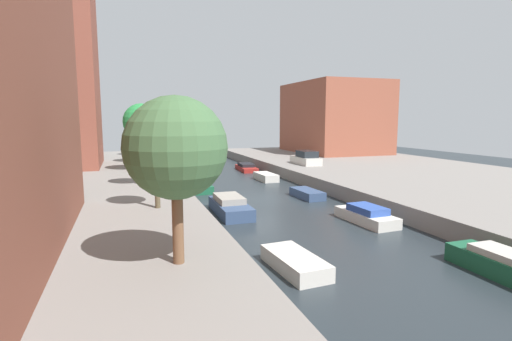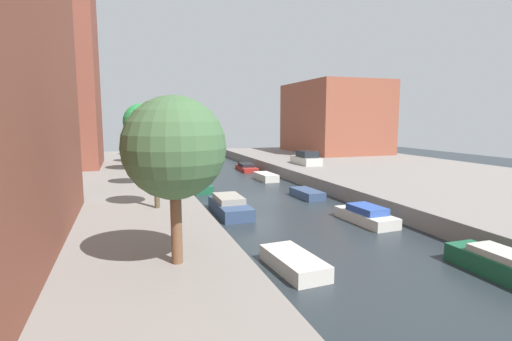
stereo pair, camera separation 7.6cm
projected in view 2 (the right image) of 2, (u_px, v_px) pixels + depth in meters
The scene contains 21 objects.
ground_plane at pixel (261, 199), 26.84m from camera, with size 84.00×84.00×0.00m, color #232B30.
quay_left at pixel (12, 208), 22.04m from camera, with size 20.00×64.00×1.00m, color gray.
quay_right at pixel (436, 181), 31.50m from camera, with size 20.00×64.00×1.00m, color gray.
apartment_tower_far at pixel (34, 22), 34.51m from camera, with size 10.00×8.79×26.12m, color brown.
low_block_right at pixel (334, 118), 52.25m from camera, with size 10.00×13.74×9.22m, color brown.
street_tree_0 at pixel (174, 148), 11.84m from camera, with size 3.18×3.18×5.25m.
street_tree_1 at pixel (155, 131), 19.35m from camera, with size 1.99×1.99×4.95m.
street_tree_2 at pixel (147, 126), 25.79m from camera, with size 2.19×2.19×5.20m.
street_tree_3 at pixel (142, 122), 33.65m from camera, with size 3.16×3.16×5.82m.
street_tree_4 at pixel (139, 130), 40.26m from camera, with size 2.82×2.82×4.73m.
street_tree_5 at pixel (137, 125), 47.33m from camera, with size 1.90×1.90×4.72m.
parked_car at pixel (306, 158), 38.69m from camera, with size 1.85×4.23×1.36m.
moored_boat_left_1 at pixel (294, 263), 14.26m from camera, with size 1.61×3.25×0.58m.
moored_boat_left_2 at pixel (230, 206), 22.67m from camera, with size 1.72×4.54×1.04m.
moored_boat_left_3 at pixel (200, 186), 29.86m from camera, with size 1.45×3.76×0.93m.
moored_boat_left_4 at pixel (187, 176), 35.83m from camera, with size 1.21×3.89×0.49m.
moored_boat_right_1 at pixel (500, 264), 13.77m from camera, with size 1.37×3.72×0.94m.
moored_boat_right_2 at pixel (366, 215), 20.77m from camera, with size 1.71×3.89×0.93m.
moored_boat_right_3 at pixel (307, 194), 27.25m from camera, with size 1.44×3.07×0.57m.
moored_boat_right_4 at pixel (266, 177), 34.86m from camera, with size 1.43×3.12×0.64m.
moored_boat_right_5 at pixel (246, 168), 41.47m from camera, with size 1.81×4.56×0.75m.
Camera 2 is at (-8.72, -24.85, 5.55)m, focal length 27.28 mm.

